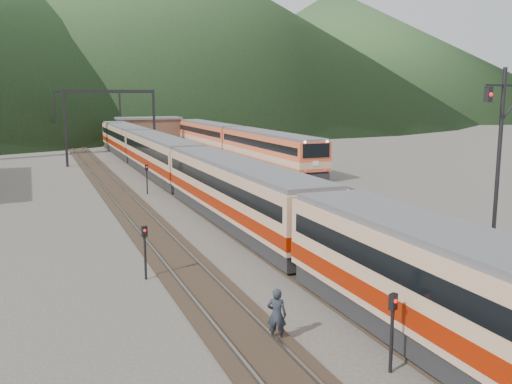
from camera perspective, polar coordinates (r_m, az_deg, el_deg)
name	(u,v)px	position (r m, az deg, el deg)	size (l,w,h in m)	color
track_main	(170,182)	(49.43, -8.57, 0.96)	(2.60, 200.00, 0.23)	black
track_far	(111,186)	(48.58, -14.33, 0.60)	(2.60, 200.00, 0.23)	black
track_second	(292,175)	(53.16, 3.59, 1.67)	(2.60, 200.00, 0.23)	black
platform	(239,177)	(49.03, -1.67, 1.50)	(8.00, 100.00, 1.00)	gray
gantry_near	(110,113)	(63.17, -14.36, 7.70)	(9.55, 0.25, 8.00)	black
gantry_far	(88,107)	(88.02, -16.47, 8.13)	(9.55, 0.25, 8.00)	black
station_shed	(149,127)	(87.34, -10.70, 6.37)	(9.40, 4.40, 3.10)	brown
hill_b	(133,17)	(242.96, -12.21, 16.70)	(220.00, 220.00, 75.00)	#264023
hill_c	(333,51)	(249.55, 7.72, 13.75)	(160.00, 160.00, 50.00)	#264023
main_train	(190,169)	(42.66, -6.59, 2.31)	(3.01, 82.50, 3.68)	tan
second_train	(235,141)	(67.66, -2.16, 5.16)	(3.05, 41.55, 3.73)	#D05733
signal_mast	(499,155)	(21.26, 23.13, 3.45)	(2.14, 0.70, 7.47)	black
short_signal_a	(392,322)	(16.33, 13.47, -12.55)	(0.26, 0.23, 2.27)	black
short_signal_b	(147,175)	(44.16, -10.87, 1.67)	(0.25, 0.20, 2.27)	black
short_signal_c	(145,245)	(23.92, -11.06, -5.23)	(0.25, 0.21, 2.27)	black
worker	(277,315)	(18.06, 2.08, -12.16)	(0.62, 0.41, 1.69)	#232831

